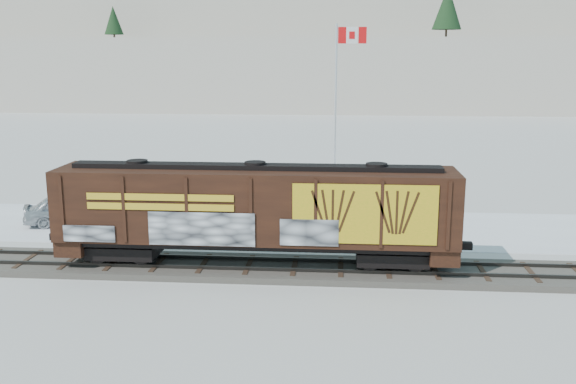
# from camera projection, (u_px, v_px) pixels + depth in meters

# --- Properties ---
(ground) EXTENTS (500.00, 500.00, 0.00)m
(ground) POSITION_uv_depth(u_px,v_px,m) (249.00, 271.00, 28.02)
(ground) COLOR white
(ground) RESTS_ON ground
(rail_track) EXTENTS (50.00, 3.40, 0.43)m
(rail_track) POSITION_uv_depth(u_px,v_px,m) (249.00, 268.00, 27.99)
(rail_track) COLOR #59544C
(rail_track) RESTS_ON ground
(parking_strip) EXTENTS (40.00, 8.00, 0.03)m
(parking_strip) POSITION_uv_depth(u_px,v_px,m) (268.00, 226.00, 35.33)
(parking_strip) COLOR white
(parking_strip) RESTS_ON ground
(hillside) EXTENTS (360.00, 110.00, 93.00)m
(hillside) POSITION_uv_depth(u_px,v_px,m) (326.00, 34.00, 161.28)
(hillside) COLOR white
(hillside) RESTS_ON ground
(hopper_railcar) EXTENTS (16.95, 3.06, 4.31)m
(hopper_railcar) POSITION_uv_depth(u_px,v_px,m) (256.00, 208.00, 27.40)
(hopper_railcar) COLOR black
(hopper_railcar) RESTS_ON rail_track
(flagpole) EXTENTS (2.30, 0.90, 11.14)m
(flagpole) POSITION_uv_depth(u_px,v_px,m) (337.00, 138.00, 40.86)
(flagpole) COLOR silver
(flagpole) RESTS_ON ground
(car_silver) EXTENTS (5.13, 3.54, 1.62)m
(car_silver) POSITION_uv_depth(u_px,v_px,m) (69.00, 209.00, 35.65)
(car_silver) COLOR silver
(car_silver) RESTS_ON parking_strip
(car_white) EXTENTS (4.55, 2.80, 1.42)m
(car_white) POSITION_uv_depth(u_px,v_px,m) (299.00, 215.00, 34.85)
(car_white) COLOR white
(car_white) RESTS_ON parking_strip
(car_dark) EXTENTS (5.56, 2.83, 1.55)m
(car_dark) POSITION_uv_depth(u_px,v_px,m) (331.00, 219.00, 33.61)
(car_dark) COLOR black
(car_dark) RESTS_ON parking_strip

